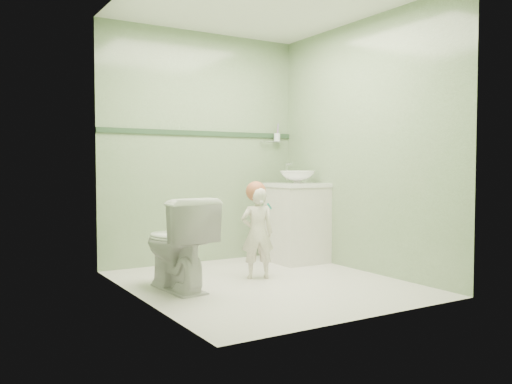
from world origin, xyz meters
TOP-DOWN VIEW (x-y plane):
  - ground at (0.00, 0.00)m, footprint 2.50×2.50m
  - room_shell at (0.00, 0.00)m, footprint 2.50×2.54m
  - trim_stripe at (0.00, 1.24)m, footprint 2.20×0.02m
  - vanity at (0.84, 0.70)m, footprint 0.52×0.50m
  - counter at (0.84, 0.70)m, footprint 0.54×0.52m
  - basin at (0.84, 0.70)m, footprint 0.37×0.37m
  - faucet at (0.84, 0.89)m, footprint 0.03×0.13m
  - cup_holder at (0.89, 1.18)m, footprint 0.26×0.07m
  - toilet at (-0.74, 0.17)m, footprint 0.48×0.77m
  - toddler at (0.05, 0.21)m, footprint 0.35×0.28m
  - hair_cap at (0.05, 0.24)m, footprint 0.18×0.18m
  - teal_toothbrush at (0.08, 0.07)m, footprint 0.11×0.14m

SIDE VIEW (x-z plane):
  - ground at x=0.00m, z-range 0.00..0.00m
  - toilet at x=-0.74m, z-range 0.00..0.76m
  - vanity at x=0.84m, z-range 0.00..0.80m
  - toddler at x=0.05m, z-range 0.00..0.82m
  - teal_toothbrush at x=0.08m, z-range 0.62..0.70m
  - hair_cap at x=0.05m, z-range 0.69..0.87m
  - counter at x=0.84m, z-range 0.79..0.83m
  - basin at x=0.84m, z-range 0.83..0.96m
  - faucet at x=0.84m, z-range 0.88..1.06m
  - room_shell at x=0.00m, z-range 0.00..2.40m
  - cup_holder at x=0.89m, z-range 1.22..1.43m
  - trim_stripe at x=0.00m, z-range 1.33..1.38m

